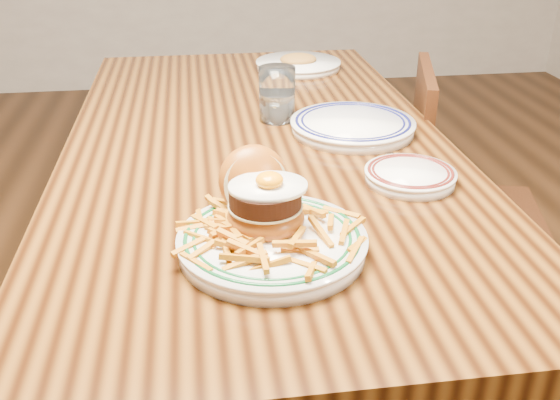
{
  "coord_description": "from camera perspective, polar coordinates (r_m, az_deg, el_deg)",
  "views": [
    {
      "loc": [
        -0.13,
        -1.32,
        1.26
      ],
      "look_at": [
        -0.02,
        -0.5,
        0.84
      ],
      "focal_mm": 40.0,
      "sensor_mm": 36.0,
      "label": 1
    }
  ],
  "objects": [
    {
      "name": "rear_plate",
      "position": [
        1.45,
        6.65,
        6.83
      ],
      "size": [
        0.29,
        0.29,
        0.03
      ],
      "rotation": [
        0.0,
        0.0,
        -0.35
      ],
      "color": "white",
      "rests_on": "table"
    },
    {
      "name": "floor",
      "position": [
        1.83,
        -1.68,
        -16.81
      ],
      "size": [
        6.0,
        6.0,
        0.0
      ],
      "primitive_type": "plane",
      "color": "black",
      "rests_on": "ground"
    },
    {
      "name": "water_glass",
      "position": [
        1.51,
        -0.27,
        9.38
      ],
      "size": [
        0.09,
        0.09,
        0.13
      ],
      "color": "white",
      "rests_on": "table"
    },
    {
      "name": "table",
      "position": [
        1.45,
        -2.02,
        2.45
      ],
      "size": [
        0.85,
        1.6,
        0.75
      ],
      "color": "black",
      "rests_on": "floor"
    },
    {
      "name": "far_plate",
      "position": [
        1.98,
        1.68,
        12.33
      ],
      "size": [
        0.26,
        0.26,
        0.05
      ],
      "rotation": [
        0.0,
        0.0,
        -0.3
      ],
      "color": "white",
      "rests_on": "table"
    },
    {
      "name": "chair_right",
      "position": [
        1.88,
        15.48,
        -0.06
      ],
      "size": [
        0.48,
        0.48,
        0.83
      ],
      "rotation": [
        0.0,
        0.0,
        2.86
      ],
      "color": "#3D1C0C",
      "rests_on": "floor"
    },
    {
      "name": "main_plate",
      "position": [
        0.97,
        -1.02,
        -2.28
      ],
      "size": [
        0.3,
        0.31,
        0.14
      ],
      "rotation": [
        0.0,
        0.0,
        0.16
      ],
      "color": "white",
      "rests_on": "table"
    },
    {
      "name": "side_plate",
      "position": [
        1.22,
        11.81,
        2.27
      ],
      "size": [
        0.17,
        0.19,
        0.03
      ],
      "rotation": [
        0.0,
        0.0,
        -0.39
      ],
      "color": "white",
      "rests_on": "table"
    }
  ]
}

